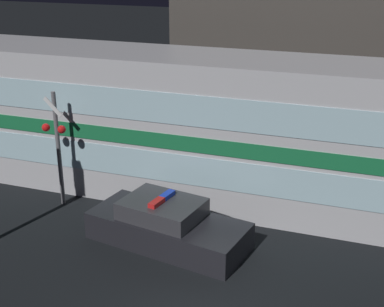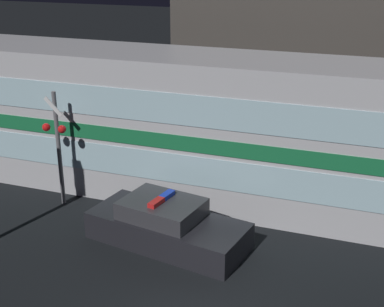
# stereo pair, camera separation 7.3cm
# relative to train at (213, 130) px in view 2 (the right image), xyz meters

# --- Properties ---
(train) EXTENTS (22.60, 2.90, 4.43)m
(train) POSITION_rel_train_xyz_m (0.00, 0.00, 0.00)
(train) COLOR silver
(train) RESTS_ON ground_plane
(police_car) EXTENTS (4.44, 2.40, 1.32)m
(police_car) POSITION_rel_train_xyz_m (-0.25, -3.13, -1.72)
(police_car) COLOR black
(police_car) RESTS_ON ground_plane
(crossing_signal_far) EXTENTS (0.77, 0.32, 3.52)m
(crossing_signal_far) POSITION_rel_train_xyz_m (-4.14, -2.06, -0.19)
(crossing_signal_far) COLOR slate
(crossing_signal_far) RESTS_ON ground_plane
(building_left) EXTENTS (9.00, 5.55, 8.36)m
(building_left) POSITION_rel_train_xyz_m (0.92, 8.23, 1.96)
(building_left) COLOR #47423D
(building_left) RESTS_ON ground_plane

